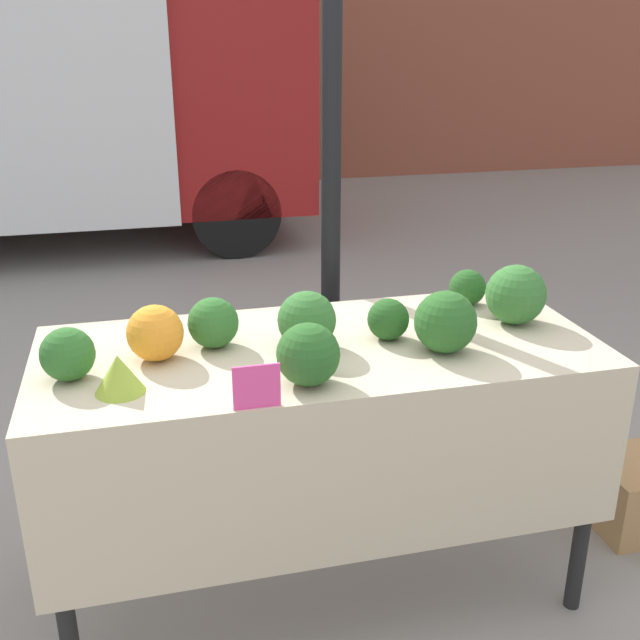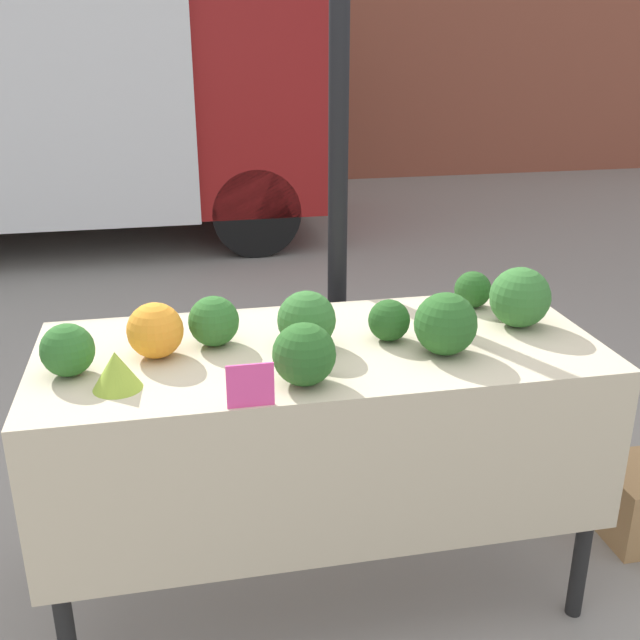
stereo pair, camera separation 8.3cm
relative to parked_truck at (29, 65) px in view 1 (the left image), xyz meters
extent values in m
plane|color=gray|center=(1.25, -4.85, -1.47)|extent=(40.00, 40.00, 0.00)
cylinder|color=black|center=(1.43, -4.28, -0.15)|extent=(0.07, 0.07, 2.65)
cube|color=maroon|center=(1.64, 0.00, -0.25)|extent=(1.12, 1.94, 1.79)
cylinder|color=black|center=(1.53, -0.86, -1.11)|extent=(0.72, 0.22, 0.72)
cylinder|color=black|center=(1.53, 0.86, -1.11)|extent=(0.72, 0.22, 0.72)
cube|color=beige|center=(1.25, -4.85, -0.61)|extent=(1.65, 0.71, 0.03)
cube|color=beige|center=(1.25, -5.20, -0.87)|extent=(1.65, 0.01, 0.48)
cylinder|color=black|center=(0.49, -5.14, -1.05)|extent=(0.05, 0.05, 0.84)
cylinder|color=black|center=(2.02, -5.14, -1.05)|extent=(0.05, 0.05, 0.84)
cylinder|color=black|center=(0.49, -4.55, -1.05)|extent=(0.05, 0.05, 0.84)
cylinder|color=black|center=(2.02, -4.55, -1.05)|extent=(0.05, 0.05, 0.84)
sphere|color=orange|center=(0.78, -4.83, -0.52)|extent=(0.16, 0.16, 0.16)
cone|color=#93B238|center=(0.68, -5.02, -0.55)|extent=(0.13, 0.13, 0.10)
sphere|color=#285B23|center=(1.59, -4.97, -0.51)|extent=(0.18, 0.18, 0.18)
sphere|color=#23511E|center=(1.82, -4.63, -0.54)|extent=(0.12, 0.12, 0.12)
sphere|color=#336B2D|center=(1.89, -4.82, -0.51)|extent=(0.19, 0.19, 0.19)
sphere|color=#2D6628|center=(0.95, -4.78, -0.53)|extent=(0.15, 0.15, 0.15)
sphere|color=#23511E|center=(1.46, -4.85, -0.54)|extent=(0.13, 0.13, 0.13)
sphere|color=#336B2D|center=(1.21, -4.85, -0.51)|extent=(0.17, 0.17, 0.17)
sphere|color=#285B23|center=(1.16, -5.09, -0.52)|extent=(0.17, 0.17, 0.17)
sphere|color=#2D6628|center=(0.55, -4.91, -0.53)|extent=(0.14, 0.14, 0.14)
cube|color=#EF4793|center=(1.01, -5.19, -0.54)|extent=(0.12, 0.01, 0.11)
camera|label=1|loc=(0.76, -6.82, 0.27)|focal=42.00mm
camera|label=2|loc=(0.85, -6.83, 0.27)|focal=42.00mm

